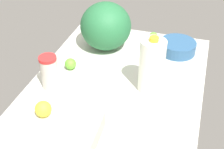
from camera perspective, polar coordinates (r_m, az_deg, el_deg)
The scene contains 9 objects.
countertop at distance 136.74cm, azimuth 0.00°, elevation -3.91°, with size 120.00×76.00×3.00cm, color silver.
milk_jug at distance 132.21cm, azimuth 7.27°, elevation 1.59°, with size 10.85×10.85×25.89cm.
watermelon at distance 162.17cm, azimuth -1.16°, elevation 8.83°, with size 26.24×26.24×24.72cm, color #25683B.
egg_carton at distance 109.51cm, azimuth -6.44°, elevation -13.38°, with size 33.01×10.64×6.77cm, color #BBB7A0.
tumbler_cup at distance 137.46cm, azimuth -11.38°, elevation 0.42°, with size 7.68×7.68×15.64cm.
mixing_bowl at distance 165.62cm, azimuth 11.87°, elevation 4.95°, with size 18.84×18.84×6.01cm, color #2C5580.
lime_beside_bowl at distance 150.50cm, azimuth -7.61°, elevation 1.93°, with size 5.54×5.54×5.54cm, color #63B331.
lemon_far_back at distance 125.99cm, azimuth -12.47°, elevation -6.18°, with size 6.64×6.64×6.64cm, color yellow.
lime_near_front at distance 173.88cm, azimuth 7.57°, elevation 6.84°, with size 5.15×5.15×5.15cm, color #64B835.
Camera 1 is at (100.48, 31.20, 88.84)cm, focal length 50.00 mm.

